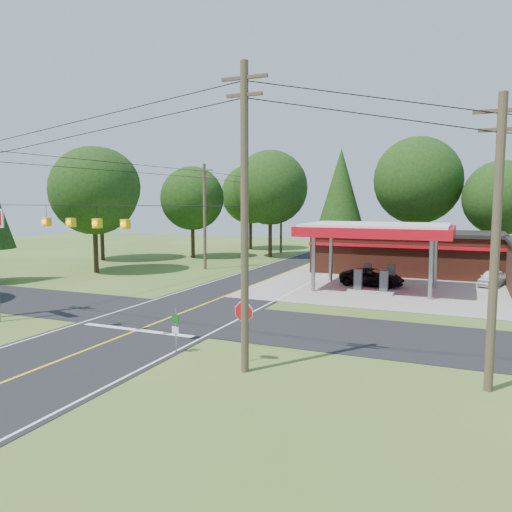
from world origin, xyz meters
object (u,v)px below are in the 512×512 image
at_px(suv_car, 372,277).
at_px(octagonal_stop_sign, 244,317).
at_px(gas_canopy, 376,232).
at_px(sedan_car, 492,278).

xyz_separation_m(suv_car, octagonal_stop_sign, (-1.50, -20.51, 1.21)).
bearing_deg(octagonal_stop_sign, gas_canopy, 84.00).
relative_size(suv_car, octagonal_stop_sign, 1.92).
bearing_deg(sedan_car, octagonal_stop_sign, -96.15).
distance_m(gas_canopy, octagonal_stop_sign, 19.27).
height_order(sedan_car, octagonal_stop_sign, octagonal_stop_sign).
distance_m(suv_car, octagonal_stop_sign, 20.60).
bearing_deg(suv_car, sedan_car, -64.07).
xyz_separation_m(suv_car, sedan_car, (8.50, 3.51, -0.06)).
distance_m(gas_canopy, sedan_car, 10.12).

